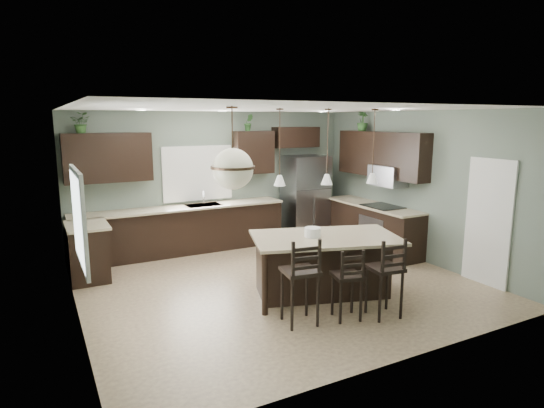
{
  "coord_description": "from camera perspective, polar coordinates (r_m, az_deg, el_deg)",
  "views": [
    {
      "loc": [
        -3.37,
        -6.19,
        2.64
      ],
      "look_at": [
        0.1,
        0.4,
        1.25
      ],
      "focal_mm": 30.0,
      "sensor_mm": 36.0,
      "label": 1
    }
  ],
  "objects": [
    {
      "name": "kitchen_island",
      "position": [
        6.97,
        6.65,
        -7.72
      ],
      "size": [
        2.42,
        1.82,
        0.92
      ],
      "primitive_type": "cube",
      "rotation": [
        0.0,
        0.0,
        -0.31
      ],
      "color": "black",
      "rests_on": "ground"
    },
    {
      "name": "sink_inset",
      "position": [
        9.28,
        -8.61,
        -0.14
      ],
      "size": [
        0.7,
        0.45,
        0.01
      ],
      "primitive_type": "cube",
      "color": "gray",
      "rests_on": "back_countertop"
    },
    {
      "name": "room_shell",
      "position": [
        7.11,
        0.79,
        2.96
      ],
      "size": [
        6.0,
        6.0,
        6.0
      ],
      "color": "slate",
      "rests_on": "ground"
    },
    {
      "name": "faucet",
      "position": [
        9.22,
        -8.57,
        0.72
      ],
      "size": [
        0.02,
        0.02,
        0.28
      ],
      "primitive_type": "cylinder",
      "color": "silver",
      "rests_on": "back_countertop"
    },
    {
      "name": "microwave",
      "position": [
        9.23,
        14.32,
        3.46
      ],
      "size": [
        0.4,
        0.75,
        0.4
      ],
      "primitive_type": "cube",
      "color": "gray",
      "rests_on": "right_upper_cabs"
    },
    {
      "name": "pendant_left",
      "position": [
        6.46,
        0.98,
        7.1
      ],
      "size": [
        0.17,
        0.17,
        1.1
      ],
      "primitive_type": null,
      "color": "white",
      "rests_on": "room_shell"
    },
    {
      "name": "chandelier",
      "position": [
        5.52,
        -4.97,
        6.98
      ],
      "size": [
        0.54,
        0.54,
        1.0
      ],
      "primitive_type": null,
      "color": "beige",
      "rests_on": "room_shell"
    },
    {
      "name": "bar_stool_center",
      "position": [
        6.2,
        9.39,
        -9.8
      ],
      "size": [
        0.44,
        0.44,
        0.99
      ],
      "primitive_type": "cube",
      "rotation": [
        0.0,
        0.0,
        -0.24
      ],
      "color": "black",
      "rests_on": "ground"
    },
    {
      "name": "plant_back_right",
      "position": [
        9.63,
        -2.96,
        10.17
      ],
      "size": [
        0.22,
        0.19,
        0.35
      ],
      "primitive_type": "imported",
      "rotation": [
        0.0,
        0.0,
        -0.22
      ],
      "color": "#2A5625",
      "rests_on": "back_upper_right"
    },
    {
      "name": "right_countertop",
      "position": [
        9.46,
        12.59,
        -0.16
      ],
      "size": [
        0.66,
        2.35,
        0.04
      ],
      "primitive_type": "cube",
      "color": "beige",
      "rests_on": "right_lower_cabs"
    },
    {
      "name": "pendant_right",
      "position": [
        6.87,
        12.62,
        7.06
      ],
      "size": [
        0.17,
        0.17,
        1.1
      ],
      "primitive_type": null,
      "color": "white",
      "rests_on": "room_shell"
    },
    {
      "name": "back_countertop",
      "position": [
        9.14,
        -11.27,
        -0.47
      ],
      "size": [
        4.2,
        0.66,
        0.04
      ],
      "primitive_type": "cube",
      "color": "beige",
      "rests_on": "back_lower_cabs"
    },
    {
      "name": "wall_oven_front",
      "position": [
        9.17,
        12.21,
        -3.48
      ],
      "size": [
        0.01,
        0.72,
        0.6
      ],
      "primitive_type": "cube",
      "color": "gray",
      "rests_on": "right_lower_cabs"
    },
    {
      "name": "bar_stool_left",
      "position": [
        5.96,
        3.51,
        -9.57
      ],
      "size": [
        0.49,
        0.49,
        1.18
      ],
      "primitive_type": "cube",
      "rotation": [
        0.0,
        0.0,
        -0.14
      ],
      "color": "black",
      "rests_on": "ground"
    },
    {
      "name": "plant_back_left",
      "position": [
        8.78,
        -22.82,
        9.38
      ],
      "size": [
        0.4,
        0.38,
        0.36
      ],
      "primitive_type": "imported",
      "rotation": [
        0.0,
        0.0,
        -0.35
      ],
      "color": "#2B5123",
      "rests_on": "back_upper_left"
    },
    {
      "name": "left_return_countertop",
      "position": [
        8.11,
        -22.24,
        -2.48
      ],
      "size": [
        0.66,
        0.96,
        0.04
      ],
      "primitive_type": "cube",
      "color": "beige",
      "rests_on": "left_return_cabs"
    },
    {
      "name": "fridge_header",
      "position": [
        10.21,
        3.02,
        8.38
      ],
      "size": [
        1.05,
        0.34,
        0.45
      ],
      "primitive_type": "cube",
      "color": "black",
      "rests_on": "room_shell"
    },
    {
      "name": "window_back",
      "position": [
        9.47,
        -9.32,
        3.83
      ],
      "size": [
        1.35,
        0.02,
        1.0
      ],
      "primitive_type": "cube",
      "color": "white",
      "rests_on": "room_shell"
    },
    {
      "name": "bar_stool_right",
      "position": [
        6.36,
        13.93,
        -8.87
      ],
      "size": [
        0.47,
        0.47,
        1.12
      ],
      "primitive_type": "cube",
      "rotation": [
        0.0,
        0.0,
        -0.13
      ],
      "color": "black",
      "rests_on": "ground"
    },
    {
      "name": "serving_dish",
      "position": [
        6.76,
        5.12,
        -3.55
      ],
      "size": [
        0.24,
        0.24,
        0.14
      ],
      "primitive_type": "cylinder",
      "color": "silver",
      "rests_on": "kitchen_island"
    },
    {
      "name": "plant_right_wall",
      "position": [
        9.83,
        11.28,
        10.17
      ],
      "size": [
        0.23,
        0.23,
        0.41
      ],
      "primitive_type": "imported",
      "rotation": [
        0.0,
        0.0,
        -0.03
      ],
      "color": "#2B5525",
      "rests_on": "right_upper_cabs"
    },
    {
      "name": "right_lower_cabs",
      "position": [
        9.57,
        12.56,
        -2.91
      ],
      "size": [
        0.6,
        2.35,
        0.9
      ],
      "primitive_type": "cube",
      "color": "black",
      "rests_on": "ground"
    },
    {
      "name": "pendant_center",
      "position": [
        6.63,
        6.98,
        7.12
      ],
      "size": [
        0.17,
        0.17,
        1.1
      ],
      "primitive_type": null,
      "color": "white",
      "rests_on": "room_shell"
    },
    {
      "name": "left_return_cabs",
      "position": [
        8.22,
        -22.15,
        -5.69
      ],
      "size": [
        0.6,
        0.9,
        0.9
      ],
      "primitive_type": "cube",
      "color": "black",
      "rests_on": "ground"
    },
    {
      "name": "back_lower_cabs",
      "position": [
        9.26,
        -11.2,
        -3.31
      ],
      "size": [
        4.2,
        0.6,
        0.9
      ],
      "primitive_type": "cube",
      "color": "black",
      "rests_on": "ground"
    },
    {
      "name": "back_upper_left",
      "position": [
        8.88,
        -19.88,
        5.49
      ],
      "size": [
        1.55,
        0.34,
        0.9
      ],
      "primitive_type": "cube",
      "color": "black",
      "rests_on": "room_shell"
    },
    {
      "name": "refrigerator",
      "position": [
        10.17,
        4.17,
        0.85
      ],
      "size": [
        0.9,
        0.74,
        1.85
      ],
      "primitive_type": "cube",
      "color": "gray",
      "rests_on": "ground"
    },
    {
      "name": "back_upper_right",
      "position": [
        9.74,
        -2.35,
        6.5
      ],
      "size": [
        0.85,
        0.34,
        0.9
      ],
      "primitive_type": "cube",
      "color": "black",
      "rests_on": "room_shell"
    },
    {
      "name": "right_upper_cabs",
      "position": [
        9.43,
        13.54,
        6.09
      ],
      "size": [
        0.34,
        2.35,
        0.9
      ],
      "primitive_type": "cube",
      "color": "black",
      "rests_on": "room_shell"
    },
    {
      "name": "pantry_door",
      "position": [
        8.03,
        25.49,
        -2.12
      ],
      "size": [
        0.04,
        0.82,
        2.04
      ],
      "primitive_type": "cube",
      "color": "white",
      "rests_on": "ground"
    },
    {
      "name": "cooktop",
      "position": [
        9.25,
        13.69,
        -0.29
      ],
      "size": [
        0.58,
        0.75,
        0.02
      ],
      "primitive_type": "cube",
      "color": "black",
      "rests_on": "right_countertop"
    },
    {
      "name": "window_left",
      "position": [
        5.51,
        -23.19,
        -1.71
      ],
      "size": [
        0.02,
        1.1,
        1.0
      ],
      "primitive_type": "cube",
      "color": "white",
      "rests_on": "room_shell"
    },
    {
      "name": "ground",
      "position": [
        7.53,
        0.76,
        -9.96
      ],
      "size": [
        6.0,
        6.0,
        0.0
      ],
      "primitive_type": "plane",
      "color": "#9E8466",
      "rests_on": "ground"
    }
  ]
}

